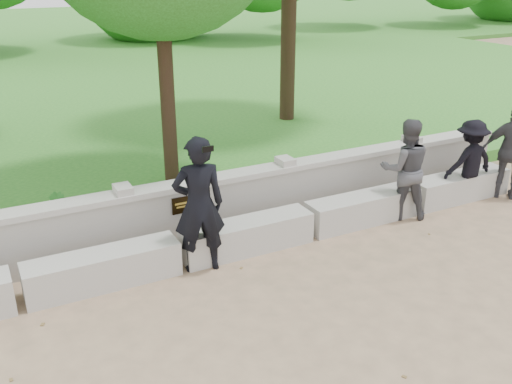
% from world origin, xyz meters
% --- Properties ---
extents(ground, '(80.00, 80.00, 0.00)m').
position_xyz_m(ground, '(0.00, 0.00, 0.00)').
color(ground, tan).
rests_on(ground, ground).
extents(lawn, '(40.00, 22.00, 0.25)m').
position_xyz_m(lawn, '(0.00, 14.00, 0.12)').
color(lawn, '#287024').
rests_on(lawn, ground).
extents(concrete_bench, '(11.90, 0.45, 0.45)m').
position_xyz_m(concrete_bench, '(0.00, 1.90, 0.22)').
color(concrete_bench, '#B3B0A9').
rests_on(concrete_bench, ground).
extents(parapet_wall, '(12.50, 0.35, 0.90)m').
position_xyz_m(parapet_wall, '(0.00, 2.60, 0.46)').
color(parapet_wall, '#A8A59E').
rests_on(parapet_wall, ground).
extents(man_main, '(0.73, 0.66, 1.82)m').
position_xyz_m(man_main, '(0.23, 1.73, 0.91)').
color(man_main, black).
rests_on(man_main, ground).
extents(visitor_left, '(0.96, 0.89, 1.59)m').
position_xyz_m(visitor_left, '(3.67, 1.80, 0.80)').
color(visitor_left, '#424248').
rests_on(visitor_left, ground).
extents(visitor_mid, '(0.94, 0.58, 1.40)m').
position_xyz_m(visitor_mid, '(5.06, 1.80, 0.70)').
color(visitor_mid, black).
rests_on(visitor_mid, ground).
extents(shrub_b, '(0.34, 0.36, 0.52)m').
position_xyz_m(shrub_b, '(-1.28, 3.30, 0.51)').
color(shrub_b, '#2D7A29').
rests_on(shrub_b, lawn).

